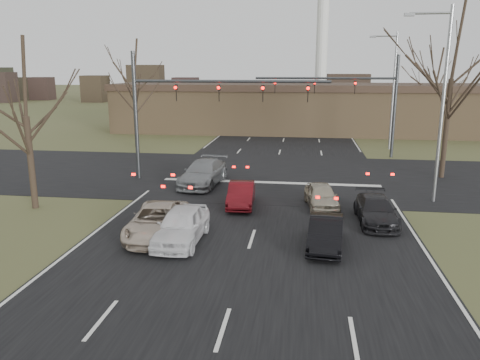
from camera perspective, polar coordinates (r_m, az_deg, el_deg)
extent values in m
plane|color=#4C532C|center=(16.94, 0.29, -10.80)|extent=(360.00, 360.00, 0.00)
cube|color=black|center=(75.65, 6.38, 8.11)|extent=(14.00, 300.00, 0.02)
cube|color=black|center=(31.16, 3.94, 0.55)|extent=(200.00, 14.00, 0.02)
cube|color=olive|center=(53.51, 7.91, 8.34)|extent=(42.00, 10.00, 4.60)
cube|color=#38281E|center=(53.34, 8.00, 11.17)|extent=(42.40, 10.40, 0.70)
cylinder|color=silver|center=(135.74, 10.01, 17.51)|extent=(3.20, 3.20, 34.00)
cylinder|color=#383A3D|center=(30.35, -12.58, 7.54)|extent=(0.24, 0.24, 8.00)
cylinder|color=#383A3D|center=(28.68, -1.24, 11.94)|extent=(12.00, 0.18, 0.18)
imported|color=black|center=(29.42, -7.77, 10.49)|extent=(0.16, 0.20, 1.00)
imported|color=black|center=(28.82, -2.57, 10.54)|extent=(0.16, 0.20, 1.00)
imported|color=black|center=(28.46, 2.81, 10.50)|extent=(0.16, 0.20, 1.00)
imported|color=black|center=(28.34, 8.28, 10.37)|extent=(0.16, 0.20, 1.00)
cylinder|color=#383A3D|center=(39.05, 18.35, 8.44)|extent=(0.24, 0.24, 8.00)
cylinder|color=#383A3D|center=(38.34, 10.31, 12.11)|extent=(11.00, 0.18, 0.18)
imported|color=black|center=(38.52, 13.83, 10.91)|extent=(0.16, 0.20, 1.00)
imported|color=black|center=(38.34, 9.07, 11.11)|extent=(0.16, 0.20, 1.00)
imported|color=black|center=(38.41, 4.29, 11.24)|extent=(0.16, 0.20, 1.00)
cylinder|color=gray|center=(26.32, 23.45, 8.09)|extent=(0.18, 0.18, 10.00)
cylinder|color=gray|center=(26.13, 22.22, 18.31)|extent=(2.00, 0.12, 0.12)
cube|color=gray|center=(25.92, 19.95, 18.43)|extent=(0.50, 0.25, 0.15)
cylinder|color=gray|center=(43.00, 18.17, 10.19)|extent=(0.18, 0.18, 10.00)
cylinder|color=gray|center=(42.88, 17.27, 16.41)|extent=(2.00, 0.12, 0.12)
cube|color=gray|center=(42.74, 15.89, 16.44)|extent=(0.50, 0.25, 0.15)
cylinder|color=black|center=(32.78, 23.82, 5.67)|extent=(0.32, 0.32, 6.33)
cylinder|color=black|center=(25.66, -24.13, 1.90)|extent=(0.32, 0.32, 4.68)
cylinder|color=black|center=(43.24, -12.61, 7.37)|extent=(0.32, 0.32, 5.23)
cylinder|color=black|center=(52.14, 22.46, 7.52)|extent=(0.32, 0.32, 4.95)
imported|color=#C4B29E|center=(20.17, -10.00, -4.93)|extent=(2.63, 4.97, 1.33)
imported|color=white|center=(19.32, -7.14, -5.48)|extent=(1.77, 4.27, 1.44)
imported|color=black|center=(18.97, 10.40, -6.33)|extent=(1.59, 3.80, 1.22)
imported|color=black|center=(22.44, 16.24, -3.56)|extent=(1.78, 4.17, 1.20)
imported|color=gray|center=(28.60, -4.49, 0.87)|extent=(2.59, 5.31, 1.49)
imported|color=#4D0B10|center=(24.19, 0.14, -1.76)|extent=(1.51, 3.76, 1.21)
imported|color=#AEA48C|center=(24.21, 9.90, -1.92)|extent=(1.95, 3.81, 1.24)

